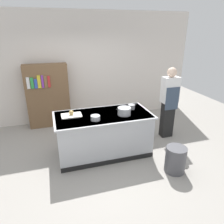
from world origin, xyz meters
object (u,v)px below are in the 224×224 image
object	(u,v)px
stock_pot	(124,111)
person_chef	(169,101)
trash_bin	(175,159)
bookshelf	(48,96)
sauce_pan	(131,107)
mixing_bowl	(95,118)
onion	(71,113)

from	to	relation	value
stock_pot	person_chef	world-z (taller)	person_chef
stock_pot	trash_bin	xyz separation A→B (m)	(0.71, -0.87, -0.72)
person_chef	bookshelf	world-z (taller)	person_chef
trash_bin	person_chef	bearing A→B (deg)	65.98
bookshelf	stock_pot	bearing A→B (deg)	-52.91
sauce_pan	bookshelf	bearing A→B (deg)	135.86
person_chef	bookshelf	xyz separation A→B (m)	(-2.75, 1.50, -0.06)
mixing_bowl	stock_pot	bearing A→B (deg)	8.72
onion	stock_pot	world-z (taller)	stock_pot
trash_bin	mixing_bowl	bearing A→B (deg)	149.85
sauce_pan	trash_bin	bearing A→B (deg)	-68.16
mixing_bowl	trash_bin	size ratio (longest dim) A/B	0.36
trash_bin	bookshelf	world-z (taller)	bookshelf
person_chef	mixing_bowl	bearing A→B (deg)	96.69
onion	bookshelf	world-z (taller)	bookshelf
trash_bin	person_chef	distance (m)	1.57
sauce_pan	mixing_bowl	distance (m)	0.95
sauce_pan	bookshelf	size ratio (longest dim) A/B	0.13
sauce_pan	trash_bin	xyz separation A→B (m)	(0.45, -1.13, -0.70)
onion	bookshelf	bearing A→B (deg)	104.48
stock_pot	sauce_pan	distance (m)	0.37
mixing_bowl	person_chef	size ratio (longest dim) A/B	0.11
trash_bin	stock_pot	bearing A→B (deg)	129.43
person_chef	sauce_pan	bearing A→B (deg)	90.74
sauce_pan	mixing_bowl	bearing A→B (deg)	-158.08
mixing_bowl	bookshelf	bearing A→B (deg)	112.56
onion	person_chef	size ratio (longest dim) A/B	0.05
bookshelf	sauce_pan	bearing A→B (deg)	-44.14
trash_bin	person_chef	xyz separation A→B (m)	(0.58, 1.30, 0.66)
onion	trash_bin	world-z (taller)	onion
trash_bin	bookshelf	xyz separation A→B (m)	(-2.18, 2.80, 0.60)
onion	sauce_pan	bearing A→B (deg)	-0.27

